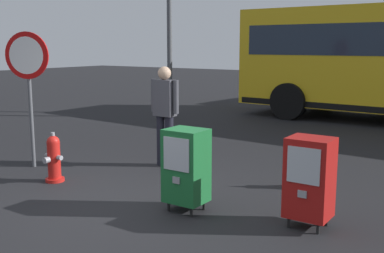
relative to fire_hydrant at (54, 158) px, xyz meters
The scene contains 7 objects.
ground_plane 1.69m from the fire_hydrant, 12.65° to the right, with size 60.00×60.00×0.00m, color black.
fire_hydrant is the anchor object (origin of this frame).
newspaper_box_primary 2.36m from the fire_hydrant, ahead, with size 0.48×0.42×1.02m.
newspaper_box_secondary 3.81m from the fire_hydrant, ahead, with size 0.48×0.42×1.02m.
stop_sign 1.63m from the fire_hydrant, 159.37° to the left, with size 0.71×0.31×2.23m.
pedestrian 1.95m from the fire_hydrant, 64.56° to the left, with size 0.55×0.22×1.67m.
traffic_cone 3.62m from the fire_hydrant, 29.02° to the left, with size 0.36×0.36×0.53m.
Camera 1 is at (3.91, -4.14, 2.02)m, focal length 44.18 mm.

